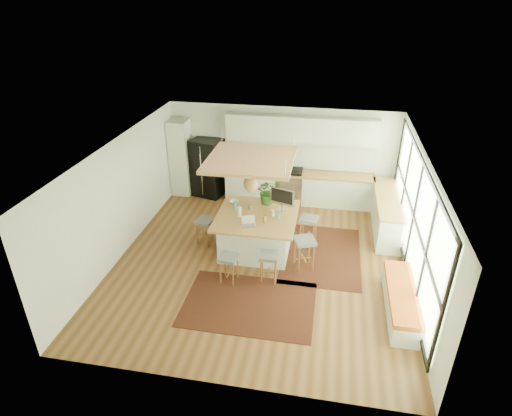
% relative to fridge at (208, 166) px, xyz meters
% --- Properties ---
extents(floor, '(7.00, 7.00, 0.00)m').
position_rel_fridge_xyz_m(floor, '(2.14, -3.20, -0.93)').
color(floor, brown).
rests_on(floor, ground).
extents(ceiling, '(7.00, 7.00, 0.00)m').
position_rel_fridge_xyz_m(ceiling, '(2.14, -3.20, 1.78)').
color(ceiling, white).
rests_on(ceiling, ground).
extents(wall_back, '(6.50, 0.00, 6.50)m').
position_rel_fridge_xyz_m(wall_back, '(2.14, 0.30, 0.42)').
color(wall_back, white).
rests_on(wall_back, ground).
extents(wall_front, '(6.50, 0.00, 6.50)m').
position_rel_fridge_xyz_m(wall_front, '(2.14, -6.70, 0.42)').
color(wall_front, white).
rests_on(wall_front, ground).
extents(wall_left, '(0.00, 7.00, 7.00)m').
position_rel_fridge_xyz_m(wall_left, '(-1.11, -3.20, 0.42)').
color(wall_left, white).
rests_on(wall_left, ground).
extents(wall_right, '(0.00, 7.00, 7.00)m').
position_rel_fridge_xyz_m(wall_right, '(5.39, -3.20, 0.42)').
color(wall_right, white).
rests_on(wall_right, ground).
extents(window_wall, '(0.10, 6.20, 2.60)m').
position_rel_fridge_xyz_m(window_wall, '(5.36, -3.20, 0.47)').
color(window_wall, black).
rests_on(window_wall, wall_right).
extents(pantry, '(0.55, 0.60, 2.25)m').
position_rel_fridge_xyz_m(pantry, '(-0.81, -0.02, 0.20)').
color(pantry, silver).
rests_on(pantry, floor).
extents(back_counter_base, '(4.20, 0.60, 0.88)m').
position_rel_fridge_xyz_m(back_counter_base, '(2.69, -0.02, -0.49)').
color(back_counter_base, silver).
rests_on(back_counter_base, floor).
extents(back_counter_top, '(4.24, 0.64, 0.05)m').
position_rel_fridge_xyz_m(back_counter_top, '(2.69, -0.02, -0.03)').
color(back_counter_top, '#A27139').
rests_on(back_counter_top, back_counter_base).
extents(backsplash, '(4.20, 0.02, 0.80)m').
position_rel_fridge_xyz_m(backsplash, '(2.69, 0.28, 0.43)').
color(backsplash, white).
rests_on(backsplash, wall_back).
extents(upper_cabinets, '(4.20, 0.34, 0.70)m').
position_rel_fridge_xyz_m(upper_cabinets, '(2.69, 0.12, 1.22)').
color(upper_cabinets, silver).
rests_on(upper_cabinets, wall_back).
extents(range, '(0.76, 0.62, 1.00)m').
position_rel_fridge_xyz_m(range, '(2.44, -0.02, -0.43)').
color(range, '#A5A5AA').
rests_on(range, floor).
extents(right_counter_base, '(0.60, 2.50, 0.88)m').
position_rel_fridge_xyz_m(right_counter_base, '(5.07, -1.20, -0.49)').
color(right_counter_base, silver).
rests_on(right_counter_base, floor).
extents(right_counter_top, '(0.64, 2.54, 0.05)m').
position_rel_fridge_xyz_m(right_counter_top, '(5.07, -1.20, -0.03)').
color(right_counter_top, '#A27139').
rests_on(right_counter_top, right_counter_base).
extents(window_bench, '(0.52, 2.00, 0.50)m').
position_rel_fridge_xyz_m(window_bench, '(5.09, -4.40, -0.68)').
color(window_bench, silver).
rests_on(window_bench, floor).
extents(ceiling_panel, '(1.86, 1.86, 0.80)m').
position_rel_fridge_xyz_m(ceiling_panel, '(1.84, -2.80, 1.12)').
color(ceiling_panel, '#A27139').
rests_on(ceiling_panel, ceiling).
extents(rug_near, '(2.60, 1.80, 0.01)m').
position_rel_fridge_xyz_m(rug_near, '(2.17, -4.73, -0.92)').
color(rug_near, black).
rests_on(rug_near, floor).
extents(rug_right, '(1.80, 2.60, 0.01)m').
position_rel_fridge_xyz_m(rug_right, '(3.51, -2.69, -0.92)').
color(rug_right, black).
rests_on(rug_right, floor).
extents(fridge, '(1.01, 0.87, 1.73)m').
position_rel_fridge_xyz_m(fridge, '(0.00, 0.00, 0.00)').
color(fridge, black).
rests_on(fridge, floor).
extents(island, '(1.85, 1.85, 0.93)m').
position_rel_fridge_xyz_m(island, '(1.96, -2.71, -0.46)').
color(island, '#A27139').
rests_on(island, floor).
extents(stool_near_left, '(0.42, 0.42, 0.63)m').
position_rel_fridge_xyz_m(stool_near_left, '(1.60, -4.06, -0.57)').
color(stool_near_left, '#51565A').
rests_on(stool_near_left, floor).
extents(stool_near_right, '(0.41, 0.41, 0.66)m').
position_rel_fridge_xyz_m(stool_near_right, '(2.43, -3.87, -0.57)').
color(stool_near_right, '#51565A').
rests_on(stool_near_right, floor).
extents(stool_right_front, '(0.56, 0.56, 0.73)m').
position_rel_fridge_xyz_m(stool_right_front, '(3.13, -3.26, -0.57)').
color(stool_right_front, '#51565A').
rests_on(stool_right_front, floor).
extents(stool_right_back, '(0.47, 0.47, 0.70)m').
position_rel_fridge_xyz_m(stool_right_back, '(3.15, -2.21, -0.57)').
color(stool_right_back, '#51565A').
rests_on(stool_right_back, floor).
extents(stool_left_side, '(0.47, 0.47, 0.67)m').
position_rel_fridge_xyz_m(stool_left_side, '(0.69, -2.69, -0.57)').
color(stool_left_side, '#51565A').
rests_on(stool_left_side, floor).
extents(laptop, '(0.38, 0.39, 0.22)m').
position_rel_fridge_xyz_m(laptop, '(1.88, -3.24, 0.12)').
color(laptop, '#A5A5AA').
rests_on(laptop, island).
extents(monitor, '(0.64, 0.40, 0.56)m').
position_rel_fridge_xyz_m(monitor, '(2.50, -2.38, 0.26)').
color(monitor, '#A5A5AA').
rests_on(monitor, island).
extents(microwave, '(0.64, 0.47, 0.39)m').
position_rel_fridge_xyz_m(microwave, '(1.21, -0.05, 0.20)').
color(microwave, '#A5A5AA').
rests_on(microwave, back_counter_top).
extents(island_plant, '(0.76, 0.80, 0.50)m').
position_rel_fridge_xyz_m(island_plant, '(2.13, -2.08, 0.25)').
color(island_plant, '#1E4C19').
rests_on(island_plant, island).
extents(island_bowl, '(0.28, 0.28, 0.05)m').
position_rel_fridge_xyz_m(island_bowl, '(1.31, -2.21, 0.03)').
color(island_bowl, beige).
rests_on(island_bowl, island).
extents(island_bottle_0, '(0.07, 0.07, 0.19)m').
position_rel_fridge_xyz_m(island_bottle_0, '(1.41, -2.61, 0.10)').
color(island_bottle_0, teal).
rests_on(island_bottle_0, island).
extents(island_bottle_1, '(0.07, 0.07, 0.19)m').
position_rel_fridge_xyz_m(island_bottle_1, '(1.56, -2.86, 0.10)').
color(island_bottle_1, white).
rests_on(island_bottle_1, island).
extents(island_bottle_2, '(0.07, 0.07, 0.19)m').
position_rel_fridge_xyz_m(island_bottle_2, '(2.21, -3.01, 0.10)').
color(island_bottle_2, brown).
rests_on(island_bottle_2, island).
extents(island_bottle_3, '(0.07, 0.07, 0.19)m').
position_rel_fridge_xyz_m(island_bottle_3, '(2.31, -2.66, 0.10)').
color(island_bottle_3, beige).
rests_on(island_bottle_3, island).
extents(island_bottle_4, '(0.07, 0.07, 0.19)m').
position_rel_fridge_xyz_m(island_bottle_4, '(1.76, -2.46, 0.10)').
color(island_bottle_4, '#597647').
rests_on(island_bottle_4, island).
extents(island_bottle_5, '(0.07, 0.07, 0.19)m').
position_rel_fridge_xyz_m(island_bottle_5, '(2.46, -2.81, 0.10)').
color(island_bottle_5, teal).
rests_on(island_bottle_5, island).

